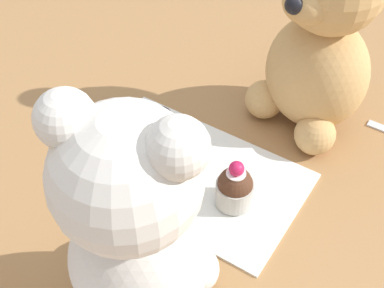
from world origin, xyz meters
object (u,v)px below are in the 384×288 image
teddy_bear_cream (135,224)px  cupcake_near_cream_bear (235,187)px  teddy_bear_tan (321,41)px  cupcake_near_tan_bear (153,133)px  saucer_plate (154,148)px

teddy_bear_cream → cupcake_near_cream_bear: teddy_bear_cream is taller
teddy_bear_cream → teddy_bear_tan: (-0.03, -0.35, -0.00)m
teddy_bear_tan → cupcake_near_tan_bear: size_ratio=4.13×
cupcake_near_cream_bear → saucer_plate: bearing=-7.7°
teddy_bear_tan → cupcake_near_tan_bear: 0.24m
cupcake_near_cream_bear → cupcake_near_tan_bear: (0.13, -0.02, 0.01)m
teddy_bear_tan → saucer_plate: (0.14, 0.17, -0.12)m
teddy_bear_cream → saucer_plate: 0.24m
teddy_bear_cream → cupcake_near_cream_bear: bearing=-109.0°
teddy_bear_tan → cupcake_near_cream_bear: bearing=-76.3°
teddy_bear_cream → teddy_bear_tan: teddy_bear_tan is taller
cupcake_near_cream_bear → teddy_bear_tan: bearing=-93.2°
cupcake_near_cream_bear → saucer_plate: (0.13, -0.02, -0.02)m
teddy_bear_cream → cupcake_near_tan_bear: bearing=-70.5°
teddy_bear_cream → saucer_plate: size_ratio=3.15×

